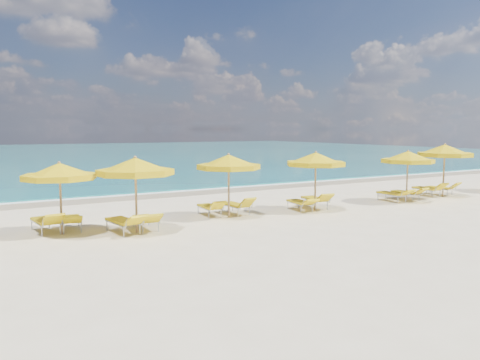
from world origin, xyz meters
TOP-DOWN VIEW (x-y plane):
  - ground_plane at (0.00, 0.00)m, footprint 120.00×120.00m
  - ocean at (0.00, 48.00)m, footprint 120.00×80.00m
  - wet_sand_band at (0.00, 7.40)m, footprint 120.00×2.60m
  - foam_line at (0.00, 8.20)m, footprint 120.00×1.20m
  - whitecap_near at (-6.00, 17.00)m, footprint 14.00×0.36m
  - whitecap_far at (8.00, 24.00)m, footprint 18.00×0.30m
  - umbrella_2 at (-6.80, 0.56)m, footprint 2.30×2.30m
  - umbrella_3 at (-4.77, -0.38)m, footprint 2.96×2.96m
  - umbrella_4 at (-1.07, 0.46)m, footprint 2.94×2.94m
  - umbrella_5 at (2.52, -0.02)m, footprint 2.64×2.64m
  - umbrella_6 at (7.37, -0.34)m, footprint 2.40×2.40m
  - umbrella_7 at (10.19, -0.07)m, footprint 3.22×3.22m
  - lounger_2_left at (-7.18, 1.05)m, footprint 0.81×1.85m
  - lounger_2_right at (-6.44, 1.01)m, footprint 0.78×1.82m
  - lounger_3_left at (-5.12, -0.20)m, footprint 0.89×1.88m
  - lounger_3_right at (-4.36, -0.07)m, footprint 0.63×1.71m
  - lounger_4_left at (-1.55, 1.04)m, footprint 0.63×1.64m
  - lounger_4_right at (-0.53, 0.89)m, footprint 0.68×1.68m
  - lounger_5_left at (1.98, 0.22)m, footprint 0.77×1.74m
  - lounger_5_right at (2.91, 0.45)m, footprint 0.92×1.87m
  - lounger_6_left at (6.97, 0.09)m, footprint 0.62×1.75m
  - lounger_6_right at (7.90, 0.12)m, footprint 0.65×1.70m
  - lounger_7_left at (9.72, 0.44)m, footprint 0.68×1.76m
  - lounger_7_right at (10.68, 0.46)m, footprint 0.79×1.68m

SIDE VIEW (x-z plane):
  - ground_plane at x=0.00m, z-range 0.00..0.00m
  - ocean at x=0.00m, z-range -0.15..0.15m
  - wet_sand_band at x=0.00m, z-range -0.01..0.01m
  - foam_line at x=0.00m, z-range -0.01..0.01m
  - whitecap_near at x=-6.00m, z-range -0.03..0.03m
  - whitecap_far at x=8.00m, z-range -0.03..0.03m
  - lounger_4_left at x=-1.55m, z-range -0.15..0.54m
  - lounger_7_right at x=10.68m, z-range -0.15..0.54m
  - lounger_5_left at x=1.98m, z-range -0.11..0.51m
  - lounger_6_right at x=7.90m, z-range -0.13..0.53m
  - lounger_3_right at x=-4.36m, z-range -0.14..0.54m
  - lounger_4_right at x=-0.53m, z-range -0.17..0.58m
  - lounger_6_left at x=6.97m, z-range -0.12..0.53m
  - lounger_2_right at x=-6.44m, z-range -0.12..0.53m
  - lounger_7_left at x=9.72m, z-range -0.16..0.59m
  - lounger_3_left at x=-5.12m, z-range -0.15..0.58m
  - lounger_5_right at x=2.91m, z-range -0.16..0.59m
  - lounger_2_left at x=-7.18m, z-range -0.16..0.59m
  - umbrella_2 at x=-6.80m, z-range 0.79..3.02m
  - umbrella_6 at x=7.37m, z-range 0.81..3.10m
  - umbrella_4 at x=-1.07m, z-range 0.82..3.15m
  - umbrella_5 at x=2.52m, z-range 0.83..3.17m
  - umbrella_3 at x=-4.77m, z-range 0.84..3.22m
  - umbrella_7 at x=10.19m, z-range 0.89..3.42m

